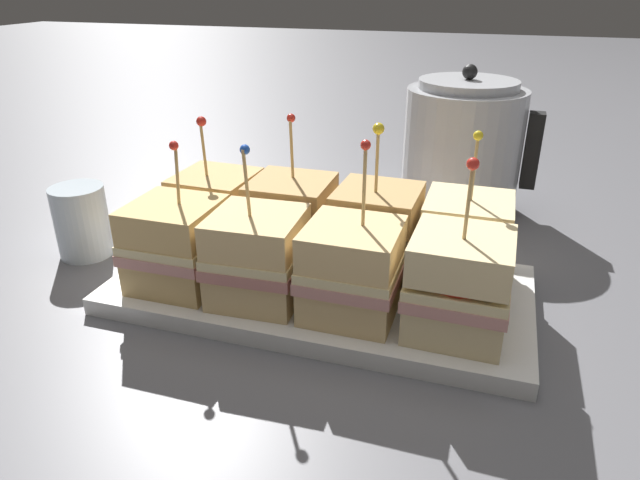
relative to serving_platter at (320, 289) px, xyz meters
The scene contains 12 objects.
ground_plane 0.01m from the serving_platter, ahead, with size 6.00×6.00×0.00m, color slate.
serving_platter is the anchor object (origin of this frame).
sandwich_front_far_left 0.16m from the serving_platter, 161.77° to the right, with size 0.09×0.09×0.15m.
sandwich_front_center_left 0.09m from the serving_platter, 136.40° to the right, with size 0.09×0.09×0.16m.
sandwich_front_center_right 0.08m from the serving_platter, 45.01° to the right, with size 0.09×0.09×0.17m.
sandwich_front_far_right 0.16m from the serving_platter, 18.02° to the right, with size 0.09×0.09×0.16m.
sandwich_back_far_left 0.16m from the serving_platter, 160.84° to the left, with size 0.09×0.09×0.16m.
sandwich_back_center_left 0.09m from the serving_platter, 136.39° to the left, with size 0.09×0.09×0.16m.
sandwich_back_center_right 0.09m from the serving_platter, 42.81° to the left, with size 0.09×0.09×0.16m.
sandwich_back_far_right 0.16m from the serving_platter, 17.84° to the left, with size 0.09×0.09×0.16m.
kettle_steel 0.33m from the serving_platter, 69.34° to the left, with size 0.18×0.16×0.20m.
drinking_glass 0.30m from the serving_platter, behind, with size 0.06×0.06×0.09m.
Camera 1 is at (0.16, -0.50, 0.31)m, focal length 32.00 mm.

